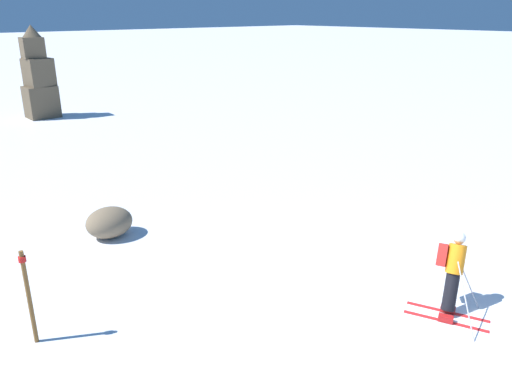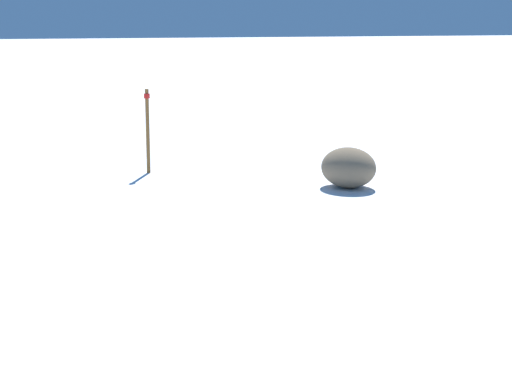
# 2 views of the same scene
# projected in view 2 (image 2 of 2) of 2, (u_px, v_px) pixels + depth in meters

# --- Properties ---
(exposed_boulder_1) EXTENTS (1.24, 1.06, 0.81)m
(exposed_boulder_1) POSITION_uv_depth(u_px,v_px,m) (349.00, 168.00, 17.11)
(exposed_boulder_1) COLOR #7A664C
(exposed_boulder_1) RESTS_ON ground
(trail_marker) EXTENTS (0.13, 0.13, 1.84)m
(trail_marker) POSITION_uv_depth(u_px,v_px,m) (148.00, 127.00, 18.64)
(trail_marker) COLOR brown
(trail_marker) RESTS_ON ground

